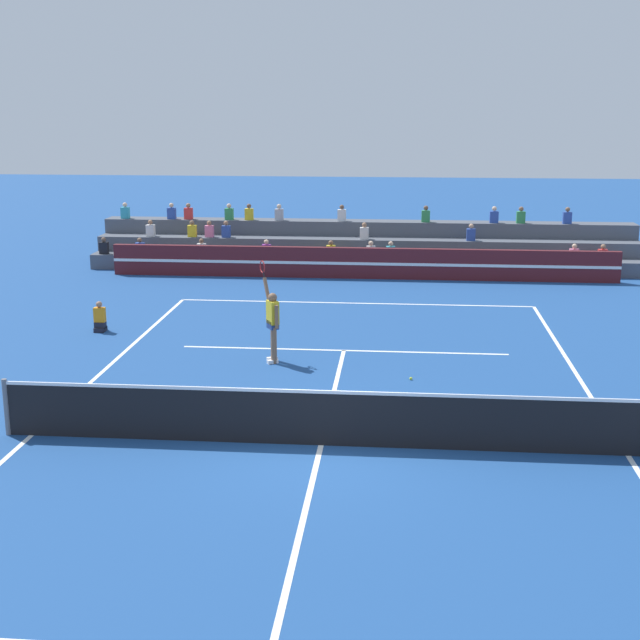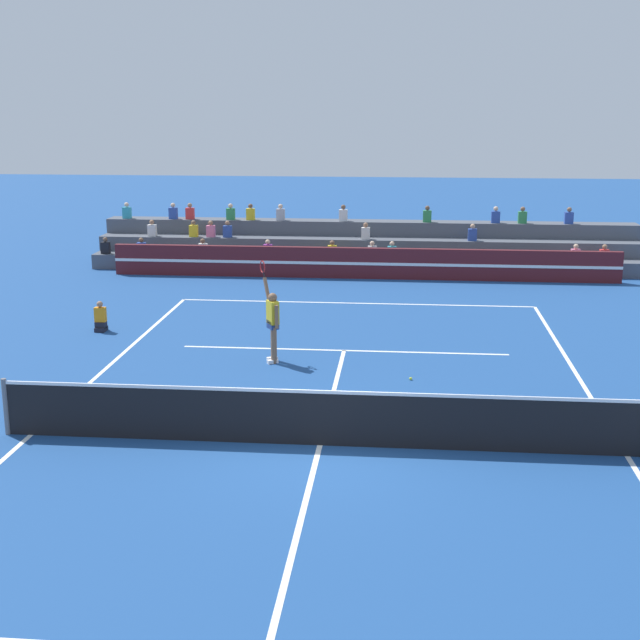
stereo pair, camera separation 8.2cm
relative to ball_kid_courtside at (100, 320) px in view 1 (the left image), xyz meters
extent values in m
plane|color=navy|center=(6.79, -7.76, -0.33)|extent=(120.00, 120.00, 0.00)
cube|color=white|center=(6.79, 4.14, -0.33)|extent=(11.00, 0.10, 0.01)
cube|color=white|center=(1.29, -7.76, -0.33)|extent=(0.10, 23.80, 0.01)
cube|color=white|center=(12.29, -7.76, -0.33)|extent=(0.10, 23.80, 0.01)
cube|color=white|center=(6.79, -1.33, -0.33)|extent=(8.25, 0.10, 0.01)
cube|color=white|center=(6.79, -7.76, -0.33)|extent=(0.10, 12.85, 0.01)
cylinder|color=slate|center=(0.84, -7.76, 0.22)|extent=(0.10, 0.10, 1.10)
cube|color=black|center=(6.79, -7.76, 0.17)|extent=(11.90, 0.02, 1.00)
cube|color=white|center=(6.79, -7.76, 0.70)|extent=(11.90, 0.04, 0.06)
cube|color=#51191E|center=(6.79, 8.21, 0.22)|extent=(18.00, 0.24, 1.10)
cube|color=white|center=(6.79, 8.08, 0.22)|extent=(18.00, 0.02, 0.10)
cube|color=#4C515B|center=(6.79, 9.49, -0.06)|extent=(20.46, 0.95, 0.55)
cube|color=silver|center=(0.76, 9.32, 0.44)|extent=(0.32, 0.22, 0.44)
sphere|color=brown|center=(0.76, 9.32, 0.76)|extent=(0.18, 0.18, 0.18)
cube|color=pink|center=(14.38, 9.32, 0.44)|extent=(0.32, 0.22, 0.44)
sphere|color=beige|center=(14.38, 9.32, 0.76)|extent=(0.18, 0.18, 0.18)
cube|color=black|center=(-2.98, 9.32, 0.44)|extent=(0.32, 0.22, 0.44)
sphere|color=brown|center=(-2.98, 9.32, 0.76)|extent=(0.18, 0.18, 0.18)
cube|color=#B2B2B7|center=(7.08, 9.32, 0.44)|extent=(0.32, 0.22, 0.44)
sphere|color=beige|center=(7.08, 9.32, 0.76)|extent=(0.18, 0.18, 0.18)
cube|color=purple|center=(3.21, 9.32, 0.44)|extent=(0.32, 0.22, 0.44)
sphere|color=beige|center=(3.21, 9.32, 0.76)|extent=(0.18, 0.18, 0.18)
cube|color=red|center=(15.39, 9.32, 0.44)|extent=(0.32, 0.22, 0.44)
sphere|color=#9E7051|center=(15.39, 9.32, 0.76)|extent=(0.18, 0.18, 0.18)
cube|color=#2D4CA5|center=(-1.59, 9.32, 0.44)|extent=(0.32, 0.22, 0.44)
sphere|color=brown|center=(-1.59, 9.32, 0.76)|extent=(0.18, 0.18, 0.18)
cube|color=teal|center=(7.80, 9.32, 0.44)|extent=(0.32, 0.22, 0.44)
sphere|color=beige|center=(7.80, 9.32, 0.76)|extent=(0.18, 0.18, 0.18)
cube|color=yellow|center=(5.60, 9.32, 0.44)|extent=(0.32, 0.22, 0.44)
sphere|color=brown|center=(5.60, 9.32, 0.76)|extent=(0.18, 0.18, 0.18)
cube|color=#4C515B|center=(6.79, 10.44, 0.22)|extent=(20.46, 0.95, 1.10)
cube|color=yellow|center=(0.20, 10.27, 0.99)|extent=(0.32, 0.22, 0.44)
sphere|color=brown|center=(0.20, 10.27, 1.31)|extent=(0.18, 0.18, 0.18)
cube|color=#2D4CA5|center=(1.52, 10.27, 0.99)|extent=(0.32, 0.22, 0.44)
sphere|color=#9E7051|center=(1.52, 10.27, 1.31)|extent=(0.18, 0.18, 0.18)
cube|color=silver|center=(6.79, 10.27, 0.99)|extent=(0.32, 0.22, 0.44)
sphere|color=#9E7051|center=(6.79, 10.27, 1.31)|extent=(0.18, 0.18, 0.18)
cube|color=#2D4CA5|center=(10.76, 10.27, 0.99)|extent=(0.32, 0.22, 0.44)
sphere|color=tan|center=(10.76, 10.27, 1.31)|extent=(0.18, 0.18, 0.18)
cube|color=pink|center=(0.87, 10.27, 0.99)|extent=(0.32, 0.22, 0.44)
sphere|color=#9E7051|center=(0.87, 10.27, 1.31)|extent=(0.18, 0.18, 0.18)
cube|color=silver|center=(-1.43, 10.27, 0.99)|extent=(0.32, 0.22, 0.44)
sphere|color=#9E7051|center=(-1.43, 10.27, 1.31)|extent=(0.18, 0.18, 0.18)
cube|color=#4C515B|center=(6.79, 11.39, 0.49)|extent=(20.46, 0.95, 1.65)
cube|color=#338C4C|center=(12.68, 11.22, 1.54)|extent=(0.32, 0.22, 0.44)
sphere|color=brown|center=(12.68, 11.22, 1.86)|extent=(0.18, 0.18, 0.18)
cube|color=silver|center=(5.87, 11.22, 1.54)|extent=(0.32, 0.22, 0.44)
sphere|color=brown|center=(5.87, 11.22, 1.86)|extent=(0.18, 0.18, 0.18)
cube|color=#2D4CA5|center=(-0.82, 11.22, 1.54)|extent=(0.32, 0.22, 0.44)
sphere|color=beige|center=(-0.82, 11.22, 1.86)|extent=(0.18, 0.18, 0.18)
cube|color=teal|center=(-2.69, 11.22, 1.54)|extent=(0.32, 0.22, 0.44)
sphere|color=beige|center=(-2.69, 11.22, 1.86)|extent=(0.18, 0.18, 0.18)
cube|color=#338C4C|center=(1.47, 11.22, 1.54)|extent=(0.32, 0.22, 0.44)
sphere|color=beige|center=(1.47, 11.22, 1.86)|extent=(0.18, 0.18, 0.18)
cube|color=yellow|center=(2.25, 11.22, 1.54)|extent=(0.32, 0.22, 0.44)
sphere|color=brown|center=(2.25, 11.22, 1.86)|extent=(0.18, 0.18, 0.18)
cube|color=red|center=(-0.15, 11.22, 1.54)|extent=(0.32, 0.22, 0.44)
sphere|color=#9E7051|center=(-0.15, 11.22, 1.86)|extent=(0.18, 0.18, 0.18)
cube|color=#B2B2B7|center=(3.43, 11.22, 1.54)|extent=(0.32, 0.22, 0.44)
sphere|color=beige|center=(3.43, 11.22, 1.86)|extent=(0.18, 0.18, 0.18)
cube|color=#2D4CA5|center=(14.40, 11.22, 1.54)|extent=(0.32, 0.22, 0.44)
sphere|color=brown|center=(14.40, 11.22, 1.86)|extent=(0.18, 0.18, 0.18)
cube|color=#338C4C|center=(9.09, 11.22, 1.54)|extent=(0.32, 0.22, 0.44)
sphere|color=brown|center=(9.09, 11.22, 1.86)|extent=(0.18, 0.18, 0.18)
cube|color=#2D4CA5|center=(11.68, 11.22, 1.54)|extent=(0.32, 0.22, 0.44)
sphere|color=beige|center=(11.68, 11.22, 1.86)|extent=(0.18, 0.18, 0.18)
cube|color=black|center=(0.00, 0.00, -0.27)|extent=(0.28, 0.36, 0.12)
cube|color=black|center=(0.00, 0.00, -0.15)|extent=(0.28, 0.24, 0.18)
cube|color=orange|center=(0.00, 0.00, 0.14)|extent=(0.30, 0.18, 0.40)
sphere|color=#9E7051|center=(0.00, 0.00, 0.43)|extent=(0.17, 0.17, 0.17)
cylinder|color=brown|center=(5.18, -2.61, 0.12)|extent=(0.14, 0.14, 0.90)
cylinder|color=brown|center=(5.14, -2.38, 0.12)|extent=(0.14, 0.14, 0.90)
cube|color=navy|center=(5.15, -2.51, 0.61)|extent=(0.34, 0.38, 0.20)
cube|color=yellow|center=(5.15, -2.51, 0.91)|extent=(0.36, 0.41, 0.56)
sphere|color=brown|center=(5.15, -2.51, 1.27)|extent=(0.22, 0.22, 0.22)
cube|color=white|center=(5.15, -2.63, -0.29)|extent=(0.28, 0.24, 0.09)
cube|color=white|center=(5.11, -2.40, -0.29)|extent=(0.28, 0.24, 0.09)
cylinder|color=brown|center=(5.27, -2.72, 0.85)|extent=(0.09, 0.09, 0.56)
cylinder|color=brown|center=(4.97, -2.20, 1.40)|extent=(0.26, 0.35, 0.57)
cylinder|color=black|center=(4.87, -2.04, 1.75)|extent=(0.09, 0.13, 0.21)
torus|color=#B21E1E|center=(4.83, -1.97, 1.91)|extent=(0.24, 0.37, 0.42)
sphere|color=#C6DB33|center=(8.46, -3.64, -0.30)|extent=(0.07, 0.07, 0.07)
camera|label=1|loc=(8.17, -23.01, 5.80)|focal=50.00mm
camera|label=2|loc=(8.25, -23.01, 5.80)|focal=50.00mm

